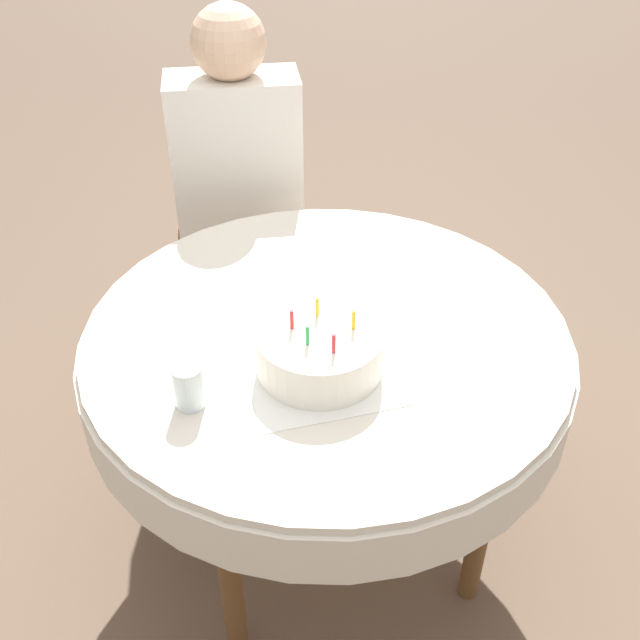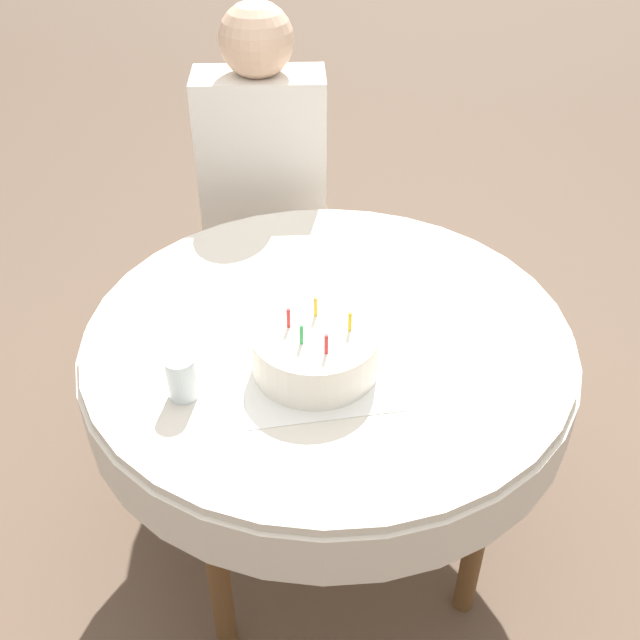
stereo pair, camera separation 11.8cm
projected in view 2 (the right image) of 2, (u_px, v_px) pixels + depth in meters
The scene contains 7 objects.
ground_plane at pixel (326, 525), 2.10m from camera, with size 12.00×12.00×0.00m, color brown.
dining_table at pixel (328, 357), 1.72m from camera, with size 1.11×1.11×0.70m.
chair at pixel (266, 215), 2.45m from camera, with size 0.47×0.47×0.96m.
person at pixel (262, 169), 2.24m from camera, with size 0.40×0.31×1.21m.
napkin at pixel (316, 368), 1.57m from camera, with size 0.31×0.31×0.00m.
birthday_cake at pixel (315, 350), 1.54m from camera, with size 0.26×0.26×0.14m.
drinking_glass at pixel (182, 377), 1.47m from camera, with size 0.06×0.06×0.10m.
Camera 2 is at (-0.24, -1.29, 1.74)m, focal length 42.00 mm.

